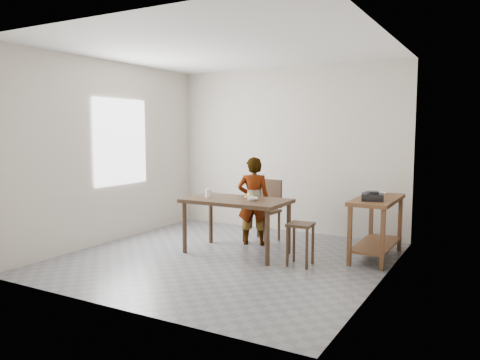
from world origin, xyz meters
The scene contains 17 objects.
floor centered at (0.00, 0.00, -0.02)m, with size 4.00×4.00×0.04m, color slate.
ceiling centered at (0.00, 0.00, 2.72)m, with size 4.00×4.00×0.04m, color white.
wall_back centered at (0.00, 2.02, 1.35)m, with size 4.00×0.04×2.70m, color beige.
wall_front centered at (0.00, -2.02, 1.35)m, with size 4.00×0.04×2.70m, color beige.
wall_left centered at (-2.02, 0.00, 1.35)m, with size 0.04×4.00×2.70m, color beige.
wall_right centered at (2.02, 0.00, 1.35)m, with size 0.04×4.00×2.70m, color beige.
window_pane centered at (-1.97, 0.20, 1.50)m, with size 0.02×1.10×1.30m, color white.
dining_table centered at (0.00, 0.30, 0.38)m, with size 1.40×0.80×0.75m, color #3B2819, non-canonical shape.
prep_counter centered at (1.72, 1.00, 0.40)m, with size 0.50×1.20×0.80m, color brown, non-canonical shape.
child centered at (-0.03, 0.86, 0.65)m, with size 0.47×0.31×1.29m, color white.
dining_chair centered at (-0.01, 1.09, 0.46)m, with size 0.45×0.45×0.93m, color #3B2819, non-canonical shape.
stool centered at (0.98, 0.18, 0.27)m, with size 0.30×0.30×0.53m, color #3B2819, non-canonical shape.
glass_tumbler centered at (-0.43, 0.26, 0.81)m, with size 0.09×0.09×0.11m, color white.
small_bowl centered at (0.26, 0.27, 0.77)m, with size 0.14×0.14×0.04m, color white.
banana centered at (0.13, 0.41, 0.78)m, with size 0.15×0.11×0.05m, color yellow, non-canonical shape.
serving_bowl centered at (1.69, 1.17, 0.83)m, with size 0.21×0.21×0.05m, color white.
gas_burner centered at (1.72, 0.74, 0.84)m, with size 0.26×0.26×0.09m, color black.
Camera 1 is at (3.11, -5.14, 1.67)m, focal length 35.00 mm.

